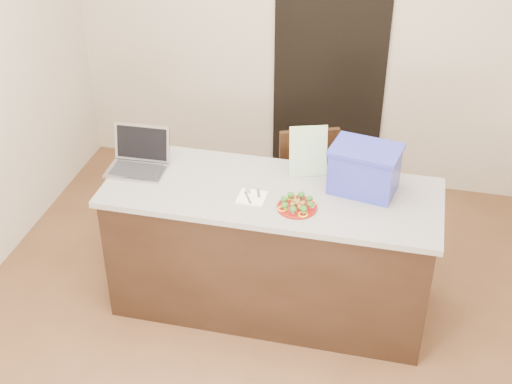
% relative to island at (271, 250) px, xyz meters
% --- Properties ---
extents(ground, '(4.00, 4.00, 0.00)m').
position_rel_island_xyz_m(ground, '(0.00, -0.25, -0.46)').
color(ground, brown).
rests_on(ground, ground).
extents(room_shell, '(4.00, 4.00, 4.00)m').
position_rel_island_xyz_m(room_shell, '(0.00, -0.25, 1.16)').
color(room_shell, white).
rests_on(room_shell, ground).
extents(doorway, '(0.90, 0.02, 2.00)m').
position_rel_island_xyz_m(doorway, '(0.10, 1.73, 0.54)').
color(doorway, black).
rests_on(doorway, ground).
extents(island, '(2.06, 0.76, 0.92)m').
position_rel_island_xyz_m(island, '(0.00, 0.00, 0.00)').
color(island, black).
rests_on(island, ground).
extents(plate, '(0.24, 0.24, 0.02)m').
position_rel_island_xyz_m(plate, '(0.19, -0.16, 0.47)').
color(plate, maroon).
rests_on(plate, island).
extents(meatballs, '(0.09, 0.09, 0.03)m').
position_rel_island_xyz_m(meatballs, '(0.19, -0.15, 0.49)').
color(meatballs, olive).
rests_on(meatballs, plate).
extents(broccoli, '(0.20, 0.20, 0.03)m').
position_rel_island_xyz_m(broccoli, '(0.19, -0.16, 0.50)').
color(broccoli, '#204F15').
rests_on(broccoli, plate).
extents(pepper_rings, '(0.21, 0.21, 0.01)m').
position_rel_island_xyz_m(pepper_rings, '(0.19, -0.16, 0.48)').
color(pepper_rings, yellow).
rests_on(pepper_rings, plate).
extents(napkin, '(0.17, 0.17, 0.01)m').
position_rel_island_xyz_m(napkin, '(-0.10, -0.11, 0.46)').
color(napkin, white).
rests_on(napkin, island).
extents(fork, '(0.07, 0.17, 0.00)m').
position_rel_island_xyz_m(fork, '(-0.12, -0.10, 0.47)').
color(fork, '#AAA9AE').
rests_on(fork, napkin).
extents(knife, '(0.04, 0.17, 0.01)m').
position_rel_island_xyz_m(knife, '(-0.07, -0.12, 0.47)').
color(knife, white).
rests_on(knife, napkin).
extents(yogurt_bottle, '(0.03, 0.03, 0.06)m').
position_rel_island_xyz_m(yogurt_bottle, '(0.27, -0.16, 0.48)').
color(yogurt_bottle, white).
rests_on(yogurt_bottle, island).
extents(laptop, '(0.37, 0.30, 0.26)m').
position_rel_island_xyz_m(laptop, '(-0.88, 0.08, 0.53)').
color(laptop, '#A4A5A9').
rests_on(laptop, island).
extents(leaflet, '(0.24, 0.12, 0.33)m').
position_rel_island_xyz_m(leaflet, '(0.18, 0.23, 0.63)').
color(leaflet, white).
rests_on(leaflet, island).
extents(blue_box, '(0.45, 0.36, 0.29)m').
position_rel_island_xyz_m(blue_box, '(0.54, 0.13, 0.61)').
color(blue_box, '#2F35AA').
rests_on(blue_box, island).
extents(chair, '(0.55, 0.56, 0.95)m').
position_rel_island_xyz_m(chair, '(0.11, 0.64, 0.08)').
color(chair, '#381F10').
rests_on(chair, ground).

